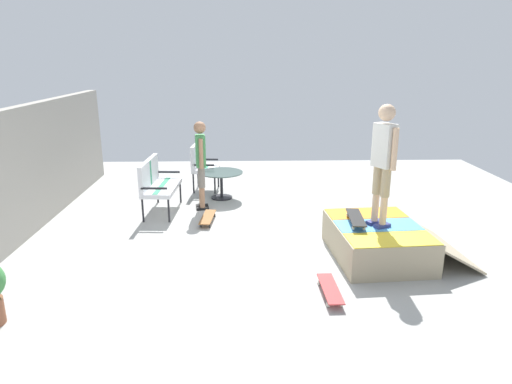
{
  "coord_description": "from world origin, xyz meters",
  "views": [
    {
      "loc": [
        -6.92,
        0.37,
        2.87
      ],
      "look_at": [
        0.44,
        0.15,
        0.7
      ],
      "focal_mm": 32.18,
      "sensor_mm": 36.0,
      "label": 1
    }
  ],
  "objects_px": {
    "skate_ramp": "(379,241)",
    "skateboard_spare": "(330,289)",
    "person_skater": "(384,156)",
    "patio_bench": "(156,181)",
    "skateboard_on_ramp": "(356,218)",
    "person_watching": "(201,159)",
    "skateboard_by_bench": "(208,217)",
    "patio_table": "(221,180)",
    "patio_chair_near_house": "(201,163)"
  },
  "relations": [
    {
      "from": "patio_bench",
      "to": "skate_ramp",
      "type": "bearing_deg",
      "value": -120.78
    },
    {
      "from": "person_watching",
      "to": "person_skater",
      "type": "relative_size",
      "value": 0.98
    },
    {
      "from": "patio_bench",
      "to": "person_watching",
      "type": "bearing_deg",
      "value": -78.6
    },
    {
      "from": "skate_ramp",
      "to": "skateboard_on_ramp",
      "type": "height_order",
      "value": "skateboard_on_ramp"
    },
    {
      "from": "person_skater",
      "to": "skateboard_spare",
      "type": "distance_m",
      "value": 2.04
    },
    {
      "from": "patio_bench",
      "to": "skateboard_on_ramp",
      "type": "height_order",
      "value": "patio_bench"
    },
    {
      "from": "skateboard_spare",
      "to": "skateboard_on_ramp",
      "type": "bearing_deg",
      "value": -25.68
    },
    {
      "from": "patio_bench",
      "to": "skateboard_spare",
      "type": "bearing_deg",
      "value": -140.6
    },
    {
      "from": "person_skater",
      "to": "patio_chair_near_house",
      "type": "bearing_deg",
      "value": 38.11
    },
    {
      "from": "patio_table",
      "to": "patio_chair_near_house",
      "type": "bearing_deg",
      "value": 36.86
    },
    {
      "from": "patio_chair_near_house",
      "to": "skateboard_by_bench",
      "type": "relative_size",
      "value": 1.25
    },
    {
      "from": "skateboard_by_bench",
      "to": "skateboard_spare",
      "type": "height_order",
      "value": "same"
    },
    {
      "from": "skate_ramp",
      "to": "patio_bench",
      "type": "height_order",
      "value": "patio_bench"
    },
    {
      "from": "skateboard_on_ramp",
      "to": "skateboard_spare",
      "type": "bearing_deg",
      "value": 154.32
    },
    {
      "from": "patio_bench",
      "to": "patio_table",
      "type": "bearing_deg",
      "value": -54.75
    },
    {
      "from": "patio_chair_near_house",
      "to": "patio_table",
      "type": "relative_size",
      "value": 1.13
    },
    {
      "from": "patio_table",
      "to": "skateboard_spare",
      "type": "bearing_deg",
      "value": -159.9
    },
    {
      "from": "patio_bench",
      "to": "patio_chair_near_house",
      "type": "bearing_deg",
      "value": -25.76
    },
    {
      "from": "skate_ramp",
      "to": "skateboard_spare",
      "type": "xyz_separation_m",
      "value": [
        -1.15,
        0.93,
        -0.17
      ]
    },
    {
      "from": "skate_ramp",
      "to": "patio_table",
      "type": "distance_m",
      "value": 3.91
    },
    {
      "from": "patio_chair_near_house",
      "to": "skateboard_by_bench",
      "type": "height_order",
      "value": "patio_chair_near_house"
    },
    {
      "from": "patio_table",
      "to": "skateboard_by_bench",
      "type": "height_order",
      "value": "patio_table"
    },
    {
      "from": "skate_ramp",
      "to": "patio_bench",
      "type": "relative_size",
      "value": 1.58
    },
    {
      "from": "skate_ramp",
      "to": "skateboard_spare",
      "type": "distance_m",
      "value": 1.49
    },
    {
      "from": "patio_bench",
      "to": "skateboard_on_ramp",
      "type": "bearing_deg",
      "value": -122.41
    },
    {
      "from": "patio_bench",
      "to": "person_skater",
      "type": "distance_m",
      "value": 4.35
    },
    {
      "from": "skateboard_by_bench",
      "to": "skateboard_on_ramp",
      "type": "xyz_separation_m",
      "value": [
        -1.5,
        -2.31,
        0.5
      ]
    },
    {
      "from": "person_watching",
      "to": "skateboard_spare",
      "type": "relative_size",
      "value": 2.13
    },
    {
      "from": "skate_ramp",
      "to": "person_watching",
      "type": "bearing_deg",
      "value": 50.09
    },
    {
      "from": "patio_table",
      "to": "person_skater",
      "type": "height_order",
      "value": "person_skater"
    },
    {
      "from": "skate_ramp",
      "to": "skateboard_on_ramp",
      "type": "bearing_deg",
      "value": 77.83
    },
    {
      "from": "patio_table",
      "to": "skateboard_on_ramp",
      "type": "bearing_deg",
      "value": -144.43
    },
    {
      "from": "skateboard_on_ramp",
      "to": "skateboard_by_bench",
      "type": "bearing_deg",
      "value": 56.95
    },
    {
      "from": "skateboard_spare",
      "to": "skateboard_on_ramp",
      "type": "xyz_separation_m",
      "value": [
        1.22,
        -0.59,
        0.5
      ]
    },
    {
      "from": "person_skater",
      "to": "skateboard_on_ramp",
      "type": "xyz_separation_m",
      "value": [
        0.1,
        0.31,
        -0.95
      ]
    },
    {
      "from": "person_skater",
      "to": "skateboard_spare",
      "type": "xyz_separation_m",
      "value": [
        -1.12,
        0.9,
        -1.45
      ]
    },
    {
      "from": "patio_chair_near_house",
      "to": "person_watching",
      "type": "xyz_separation_m",
      "value": [
        -1.32,
        -0.13,
        0.39
      ]
    },
    {
      "from": "patio_table",
      "to": "skateboard_by_bench",
      "type": "xyz_separation_m",
      "value": [
        -1.46,
        0.19,
        -0.32
      ]
    },
    {
      "from": "patio_bench",
      "to": "skateboard_by_bench",
      "type": "relative_size",
      "value": 1.57
    },
    {
      "from": "patio_chair_near_house",
      "to": "patio_table",
      "type": "xyz_separation_m",
      "value": [
        -0.64,
        -0.48,
        -0.21
      ]
    },
    {
      "from": "skate_ramp",
      "to": "patio_table",
      "type": "xyz_separation_m",
      "value": [
        3.04,
        2.46,
        0.15
      ]
    },
    {
      "from": "patio_chair_near_house",
      "to": "person_skater",
      "type": "xyz_separation_m",
      "value": [
        -3.71,
        -2.91,
        0.92
      ]
    },
    {
      "from": "patio_table",
      "to": "person_skater",
      "type": "relative_size",
      "value": 0.51
    },
    {
      "from": "patio_chair_near_house",
      "to": "skateboard_by_bench",
      "type": "xyz_separation_m",
      "value": [
        -2.1,
        -0.29,
        -0.53
      ]
    },
    {
      "from": "skate_ramp",
      "to": "patio_bench",
      "type": "xyz_separation_m",
      "value": [
        2.18,
        3.67,
        0.36
      ]
    },
    {
      "from": "skate_ramp",
      "to": "person_skater",
      "type": "height_order",
      "value": "person_skater"
    },
    {
      "from": "skate_ramp",
      "to": "patio_chair_near_house",
      "type": "relative_size",
      "value": 1.98
    },
    {
      "from": "person_watching",
      "to": "person_skater",
      "type": "xyz_separation_m",
      "value": [
        -2.38,
        -2.78,
        0.53
      ]
    },
    {
      "from": "skate_ramp",
      "to": "person_watching",
      "type": "height_order",
      "value": "person_watching"
    },
    {
      "from": "patio_table",
      "to": "person_watching",
      "type": "xyz_separation_m",
      "value": [
        -0.68,
        0.35,
        0.6
      ]
    }
  ]
}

